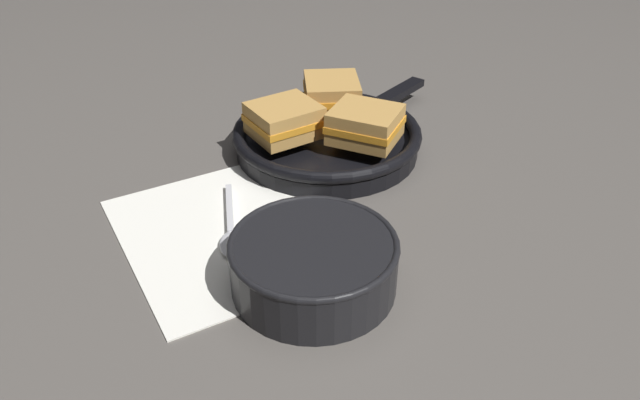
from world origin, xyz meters
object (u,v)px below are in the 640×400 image
at_px(spoon, 231,234).
at_px(soup_bowl, 314,261).
at_px(sandwich_near_left, 332,94).
at_px(sandwich_near_right, 284,120).
at_px(skillet, 328,138).
at_px(sandwich_far_left, 365,124).

bearing_deg(spoon, soup_bowl, 41.00).
xyz_separation_m(sandwich_near_left, sandwich_near_right, (0.03, -0.11, 0.00)).
relative_size(spoon, sandwich_near_right, 1.51).
bearing_deg(spoon, sandwich_near_left, 147.66).
distance_m(soup_bowl, sandwich_near_right, 0.28).
relative_size(sandwich_near_left, sandwich_near_right, 1.27).
bearing_deg(sandwich_near_right, skillet, 78.09).
bearing_deg(soup_bowl, skillet, 140.67).
relative_size(sandwich_near_right, sandwich_far_left, 0.79).
xyz_separation_m(skillet, sandwich_far_left, (0.06, 0.02, 0.04)).
xyz_separation_m(skillet, sandwich_near_left, (-0.05, 0.04, 0.04)).
bearing_deg(soup_bowl, sandwich_near_left, 140.25).
xyz_separation_m(soup_bowl, spoon, (-0.13, -0.03, -0.03)).
height_order(soup_bowl, sandwich_near_right, sandwich_near_right).
xyz_separation_m(spoon, sandwich_near_left, (-0.16, 0.27, 0.06)).
distance_m(soup_bowl, skillet, 0.31).
xyz_separation_m(spoon, skillet, (-0.11, 0.23, 0.01)).
bearing_deg(spoon, sandwich_far_left, 127.88).
height_order(spoon, skillet, skillet).
bearing_deg(sandwich_far_left, sandwich_near_left, 167.25).
distance_m(soup_bowl, sandwich_near_left, 0.37).
bearing_deg(soup_bowl, sandwich_near_right, 153.02).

